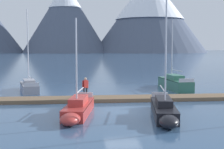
{
  "coord_description": "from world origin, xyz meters",
  "views": [
    {
      "loc": [
        -3.58,
        -21.92,
        4.48
      ],
      "look_at": [
        0.0,
        6.0,
        2.0
      ],
      "focal_mm": 51.02,
      "sensor_mm": 36.0,
      "label": 1
    }
  ],
  "objects_px": {
    "sailboat_second_berth": "(29,86)",
    "person_on_dock": "(85,86)",
    "sailboat_mid_dock_starboard": "(164,109)",
    "sailboat_far_berth": "(173,83)",
    "sailboat_mid_dock_port": "(78,109)"
  },
  "relations": [
    {
      "from": "sailboat_second_berth",
      "to": "person_on_dock",
      "type": "xyz_separation_m",
      "value": [
        5.39,
        -7.06,
        0.74
      ]
    },
    {
      "from": "person_on_dock",
      "to": "sailboat_second_berth",
      "type": "bearing_deg",
      "value": 127.37
    },
    {
      "from": "sailboat_mid_dock_starboard",
      "to": "sailboat_far_berth",
      "type": "bearing_deg",
      "value": 69.44
    },
    {
      "from": "sailboat_mid_dock_starboard",
      "to": "person_on_dock",
      "type": "distance_m",
      "value": 7.91
    },
    {
      "from": "sailboat_mid_dock_port",
      "to": "sailboat_far_berth",
      "type": "height_order",
      "value": "sailboat_far_berth"
    },
    {
      "from": "sailboat_second_berth",
      "to": "sailboat_mid_dock_starboard",
      "type": "xyz_separation_m",
      "value": [
        10.1,
        -13.37,
        -0.0
      ]
    },
    {
      "from": "sailboat_second_berth",
      "to": "sailboat_far_berth",
      "type": "height_order",
      "value": "sailboat_second_berth"
    },
    {
      "from": "sailboat_mid_dock_port",
      "to": "person_on_dock",
      "type": "distance_m",
      "value": 5.36
    },
    {
      "from": "sailboat_far_berth",
      "to": "sailboat_mid_dock_starboard",
      "type": "bearing_deg",
      "value": -110.56
    },
    {
      "from": "sailboat_mid_dock_port",
      "to": "sailboat_far_berth",
      "type": "bearing_deg",
      "value": 49.34
    },
    {
      "from": "sailboat_far_berth",
      "to": "sailboat_mid_dock_port",
      "type": "bearing_deg",
      "value": -130.66
    },
    {
      "from": "sailboat_second_berth",
      "to": "person_on_dock",
      "type": "bearing_deg",
      "value": -52.63
    },
    {
      "from": "sailboat_second_berth",
      "to": "person_on_dock",
      "type": "distance_m",
      "value": 8.92
    },
    {
      "from": "person_on_dock",
      "to": "sailboat_far_berth",
      "type": "bearing_deg",
      "value": 35.28
    },
    {
      "from": "sailboat_second_berth",
      "to": "sailboat_mid_dock_starboard",
      "type": "distance_m",
      "value": 16.76
    }
  ]
}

